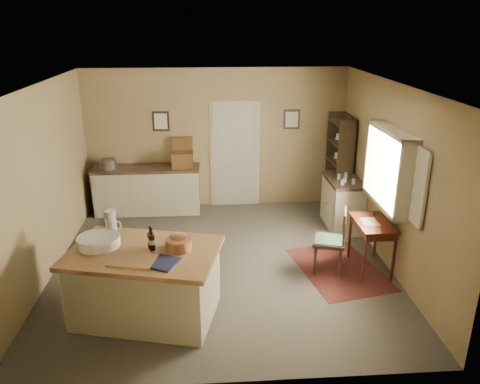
% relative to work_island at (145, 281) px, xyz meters
% --- Properties ---
extents(ground, '(5.00, 5.00, 0.00)m').
position_rel_work_island_xyz_m(ground, '(0.99, 1.23, -0.48)').
color(ground, brown).
rests_on(ground, ground).
extents(wall_back, '(5.00, 0.10, 2.70)m').
position_rel_work_island_xyz_m(wall_back, '(0.99, 3.73, 0.87)').
color(wall_back, '#8F774E').
rests_on(wall_back, ground).
extents(wall_front, '(5.00, 0.10, 2.70)m').
position_rel_work_island_xyz_m(wall_front, '(0.99, -1.27, 0.87)').
color(wall_front, '#8F774E').
rests_on(wall_front, ground).
extents(wall_left, '(0.10, 5.00, 2.70)m').
position_rel_work_island_xyz_m(wall_left, '(-1.51, 1.23, 0.87)').
color(wall_left, '#8F774E').
rests_on(wall_left, ground).
extents(wall_right, '(0.10, 5.00, 2.70)m').
position_rel_work_island_xyz_m(wall_right, '(3.49, 1.23, 0.87)').
color(wall_right, '#8F774E').
rests_on(wall_right, ground).
extents(ceiling, '(5.00, 5.00, 0.00)m').
position_rel_work_island_xyz_m(ceiling, '(0.99, 1.23, 2.22)').
color(ceiling, silver).
rests_on(ceiling, wall_back).
extents(door, '(0.97, 0.06, 2.11)m').
position_rel_work_island_xyz_m(door, '(1.34, 3.70, 0.57)').
color(door, '#B3B298').
rests_on(door, ground).
extents(framed_prints, '(2.82, 0.02, 0.38)m').
position_rel_work_island_xyz_m(framed_prints, '(1.19, 3.71, 1.24)').
color(framed_prints, black).
rests_on(framed_prints, ground).
extents(window, '(0.25, 1.99, 1.12)m').
position_rel_work_island_xyz_m(window, '(3.41, 1.03, 1.07)').
color(window, beige).
rests_on(window, ground).
extents(work_island, '(2.00, 1.54, 1.20)m').
position_rel_work_island_xyz_m(work_island, '(0.00, 0.00, 0.00)').
color(work_island, beige).
rests_on(work_island, ground).
extents(sideboard, '(2.01, 0.57, 1.18)m').
position_rel_work_island_xyz_m(sideboard, '(-0.35, 3.43, -0.00)').
color(sideboard, beige).
rests_on(sideboard, ground).
extents(rug, '(1.40, 1.79, 0.01)m').
position_rel_work_island_xyz_m(rug, '(2.74, 0.95, -0.48)').
color(rug, '#421914').
rests_on(rug, ground).
extents(writing_desk, '(0.50, 0.81, 0.82)m').
position_rel_work_island_xyz_m(writing_desk, '(3.19, 0.95, 0.18)').
color(writing_desk, '#37130B').
rests_on(writing_desk, ground).
extents(desk_chair, '(0.56, 0.56, 0.96)m').
position_rel_work_island_xyz_m(desk_chair, '(2.55, 0.94, -0.00)').
color(desk_chair, black).
rests_on(desk_chair, ground).
extents(right_cabinet, '(0.56, 1.01, 0.99)m').
position_rel_work_island_xyz_m(right_cabinet, '(3.19, 2.50, -0.02)').
color(right_cabinet, beige).
rests_on(right_cabinet, ground).
extents(shelving_unit, '(0.32, 0.84, 1.88)m').
position_rel_work_island_xyz_m(shelving_unit, '(3.34, 3.23, 0.45)').
color(shelving_unit, black).
rests_on(shelving_unit, ground).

